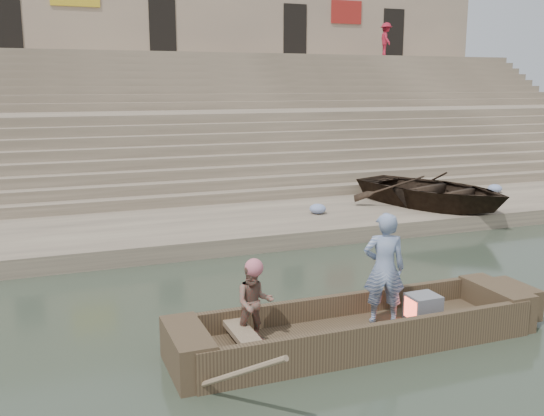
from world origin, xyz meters
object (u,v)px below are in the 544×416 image
standing_man (384,268)px  beached_rowboat (432,190)px  rowing_man (254,303)px  television (422,307)px  pedestrian (386,40)px  main_rowboat (357,337)px

standing_man → beached_rowboat: 8.59m
rowing_man → beached_rowboat: rowing_man is taller
standing_man → beached_rowboat: size_ratio=0.38×
standing_man → rowing_man: standing_man is taller
television → beached_rowboat: size_ratio=0.10×
television → pedestrian: bearing=60.4°
rowing_man → pedestrian: size_ratio=0.68×
standing_man → rowing_man: bearing=21.1°
beached_rowboat → main_rowboat: bearing=-152.6°
rowing_man → standing_man: bearing=9.2°
television → pedestrian: pedestrian is taller
television → beached_rowboat: bearing=53.6°
pedestrian → television: bearing=166.1°
standing_man → television: (0.63, -0.13, -0.66)m
rowing_man → beached_rowboat: bearing=50.8°
rowing_man → pedestrian: 25.72m
main_rowboat → rowing_man: bearing=174.0°
television → standing_man: bearing=168.7°
main_rowboat → beached_rowboat: (6.06, 6.68, 0.76)m
rowing_man → television: 2.72m
standing_man → main_rowboat: bearing=36.1°
standing_man → pedestrian: pedestrian is taller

